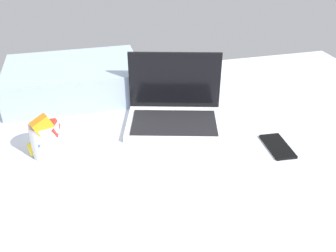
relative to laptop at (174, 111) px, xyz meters
The scene contains 5 objects.
bed_mattress 22.18cm from the laptop, 70.50° to the right, with size 180.00×140.00×18.00cm, color #B7BCC6.
laptop is the anchor object (origin of this frame).
snack_cup 44.66cm from the laptop, 166.60° to the right, with size 10.72×9.10×14.67cm.
cell_phone 37.10cm from the laptop, 40.96° to the right, with size 6.80×14.00×0.80cm, color black.
pillow 45.87cm from the laptop, 136.84° to the left, with size 52.00×36.00×13.00cm, color #8C9EB7.
Camera 1 is at (-36.34, -95.06, 84.96)cm, focal length 39.83 mm.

